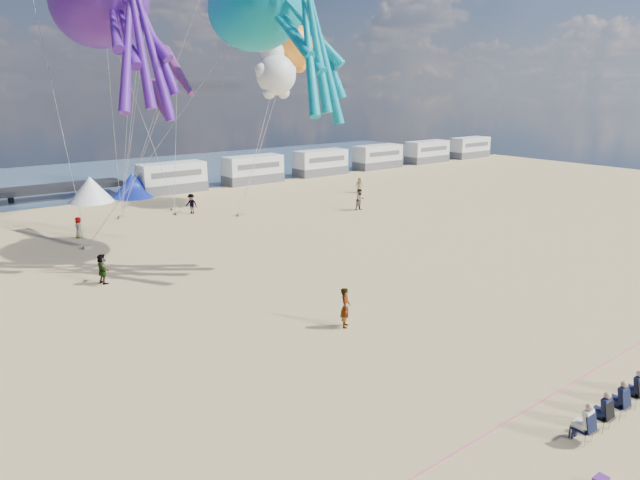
{
  "coord_description": "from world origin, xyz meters",
  "views": [
    {
      "loc": [
        -17.38,
        -13.92,
        10.36
      ],
      "look_at": [
        -1.76,
        6.0,
        3.53
      ],
      "focal_mm": 32.0,
      "sensor_mm": 36.0,
      "label": 1
    }
  ],
  "objects": [
    {
      "name": "tent_blue",
      "position": [
        2.0,
        40.0,
        1.2
      ],
      "size": [
        4.0,
        4.0,
        2.4
      ],
      "primitive_type": "cone",
      "color": "#1933CC",
      "rests_on": "ground"
    },
    {
      "name": "water",
      "position": [
        0.0,
        55.0,
        0.02
      ],
      "size": [
        120.0,
        120.0,
        0.0
      ],
      "primitive_type": "plane",
      "color": "#3D5874",
      "rests_on": "ground"
    },
    {
      "name": "beachgoer_6",
      "position": [
        -6.74,
        27.22,
        0.76
      ],
      "size": [
        0.46,
        0.61,
        1.51
      ],
      "primitive_type": "imported",
      "rotation": [
        0.0,
        0.0,
        4.52
      ],
      "color": "#7F6659",
      "rests_on": "ground"
    },
    {
      "name": "tent_white",
      "position": [
        -2.0,
        40.0,
        1.2
      ],
      "size": [
        4.0,
        4.0,
        2.4
      ],
      "primitive_type": "cone",
      "color": "white",
      "rests_on": "ground"
    },
    {
      "name": "motorhome_4",
      "position": [
        44.0,
        40.0,
        1.5
      ],
      "size": [
        6.6,
        2.5,
        3.0
      ],
      "primitive_type": "cube",
      "color": "silver",
      "rests_on": "ground"
    },
    {
      "name": "beachgoer_4",
      "position": [
        -8.55,
        16.43,
        0.83
      ],
      "size": [
        0.5,
        1.01,
        1.66
      ],
      "primitive_type": "imported",
      "rotation": [
        0.0,
        0.0,
        1.67
      ],
      "color": "#7F6659",
      "rests_on": "ground"
    },
    {
      "name": "beachgoer_1",
      "position": [
        15.19,
        22.0,
        0.92
      ],
      "size": [
        0.9,
        0.59,
        1.84
      ],
      "primitive_type": "imported",
      "rotation": [
        0.0,
        0.0,
        0.0
      ],
      "color": "#7F6659",
      "rests_on": "ground"
    },
    {
      "name": "windsock_mid",
      "position": [
        -0.45,
        23.13,
        11.31
      ],
      "size": [
        2.06,
        6.76,
        6.69
      ],
      "primitive_type": null,
      "rotation": [
        0.0,
        0.0,
        -0.16
      ],
      "color": "red"
    },
    {
      "name": "beachgoer_2",
      "position": [
        3.07,
        29.67,
        0.85
      ],
      "size": [
        0.96,
        1.03,
        1.69
      ],
      "primitive_type": "imported",
      "rotation": [
        0.0,
        0.0,
        5.23
      ],
      "color": "#7F6659",
      "rests_on": "ground"
    },
    {
      "name": "sandbag_e",
      "position": [
        -2.22,
        31.57,
        0.11
      ],
      "size": [
        0.5,
        0.35,
        0.22
      ],
      "primitive_type": "cube",
      "color": "gray",
      "rests_on": "ground"
    },
    {
      "name": "motorhome_0",
      "position": [
        6.0,
        40.0,
        1.5
      ],
      "size": [
        6.6,
        2.5,
        3.0
      ],
      "primitive_type": "cube",
      "color": "silver",
      "rests_on": "ground"
    },
    {
      "name": "motorhome_1",
      "position": [
        15.5,
        40.0,
        1.5
      ],
      "size": [
        6.6,
        2.5,
        3.0
      ],
      "primitive_type": "cube",
      "color": "silver",
      "rests_on": "ground"
    },
    {
      "name": "rope_line",
      "position": [
        0.0,
        -5.0,
        0.02
      ],
      "size": [
        34.0,
        0.03,
        0.03
      ],
      "primitive_type": "cylinder",
      "rotation": [
        0.0,
        1.57,
        0.0
      ],
      "color": "#F2338C",
      "rests_on": "ground"
    },
    {
      "name": "sandbag_c",
      "position": [
        5.82,
        26.36,
        0.11
      ],
      "size": [
        0.5,
        0.35,
        0.22
      ],
      "primitive_type": "cube",
      "color": "gray",
      "rests_on": "ground"
    },
    {
      "name": "motorhome_2",
      "position": [
        25.0,
        40.0,
        1.5
      ],
      "size": [
        6.6,
        2.5,
        3.0
      ],
      "primitive_type": "cube",
      "color": "silver",
      "rests_on": "ground"
    },
    {
      "name": "motorhome_5",
      "position": [
        53.5,
        40.0,
        1.5
      ],
      "size": [
        6.6,
        2.5,
        3.0
      ],
      "primitive_type": "cube",
      "color": "silver",
      "rests_on": "ground"
    },
    {
      "name": "kite_teddy_orange",
      "position": [
        13.47,
        29.58,
        13.84
      ],
      "size": [
        5.45,
        5.23,
        6.72
      ],
      "primitive_type": null,
      "rotation": [
        0.0,
        0.0,
        0.17
      ],
      "color": "orange"
    },
    {
      "name": "kite_octopus_purple",
      "position": [
        -4.9,
        24.13,
        15.43
      ],
      "size": [
        5.52,
        11.07,
        12.24
      ],
      "primitive_type": null,
      "rotation": [
        0.0,
        0.0,
        0.09
      ],
      "color": "#4C1893"
    },
    {
      "name": "standing_person",
      "position": [
        -1.97,
        3.9,
        0.91
      ],
      "size": [
        0.78,
        0.78,
        1.83
      ],
      "primitive_type": "imported",
      "rotation": [
        0.0,
        0.0,
        0.78
      ],
      "color": "tan",
      "rests_on": "ground"
    },
    {
      "name": "sandbag_a",
      "position": [
        -7.15,
        24.01,
        0.11
      ],
      "size": [
        0.5,
        0.35,
        0.22
      ],
      "primitive_type": "cube",
      "color": "gray",
      "rests_on": "ground"
    },
    {
      "name": "ground",
      "position": [
        0.0,
        0.0,
        0.0
      ],
      "size": [
        120.0,
        120.0,
        0.0
      ],
      "primitive_type": "plane",
      "color": "#D5BC7B",
      "rests_on": "ground"
    },
    {
      "name": "kite_octopus_teal",
      "position": [
        2.22,
        17.45,
        14.9
      ],
      "size": [
        6.99,
        10.92,
        11.56
      ],
      "primitive_type": null,
      "rotation": [
        0.0,
        0.0,
        0.28
      ],
      "color": "#0590A5"
    },
    {
      "name": "beachgoer_0",
      "position": [
        20.74,
        28.29,
        0.74
      ],
      "size": [
        0.62,
        0.64,
        1.49
      ],
      "primitive_type": "imported",
      "rotation": [
        0.0,
        0.0,
        5.42
      ],
      "color": "#7F6659",
      "rests_on": "ground"
    },
    {
      "name": "motorhome_3",
      "position": [
        34.5,
        40.0,
        1.5
      ],
      "size": [
        6.6,
        2.5,
        3.0
      ],
      "primitive_type": "cube",
      "color": "silver",
      "rests_on": "ground"
    },
    {
      "name": "kite_panda",
      "position": [
        11.2,
        28.68,
        11.34
      ],
      "size": [
        4.91,
        4.72,
        5.92
      ],
      "primitive_type": null,
      "rotation": [
        0.0,
        0.0,
        -0.21
      ],
      "color": "white"
    },
    {
      "name": "spectator_row",
      "position": [
        0.32,
        -6.95,
        0.65
      ],
      "size": [
        6.1,
        0.9,
        1.3
      ],
      "primitive_type": null,
      "color": "black",
      "rests_on": "ground"
    },
    {
      "name": "sandbag_d",
      "position": [
        2.51,
        31.92,
        0.11
      ],
      "size": [
        0.5,
        0.35,
        0.22
      ],
      "primitive_type": "cube",
      "color": "gray",
      "rests_on": "ground"
    },
    {
      "name": "windsock_right",
      "position": [
        -2.3,
        22.05,
        9.47
      ],
      "size": [
        1.69,
        4.39,
        4.3
      ],
      "primitive_type": null,
      "rotation": [
        0.0,
        0.0,
        -0.19
      ],
      "color": "red"
    },
    {
      "name": "sandbag_b",
      "position": [
        2.0,
        30.0,
        0.11
      ],
      "size": [
        0.5,
        0.35,
        0.22
      ],
      "primitive_type": "cube",
      "color": "gray",
      "rests_on": "ground"
    }
  ]
}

